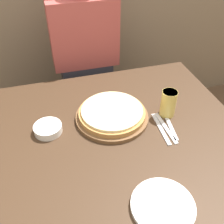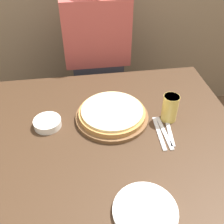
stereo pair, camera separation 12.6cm
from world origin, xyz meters
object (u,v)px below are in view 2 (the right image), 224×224
pizza_on_board (112,114)px  side_bowl (47,123)px  fork (159,133)px  dinner_plate (145,211)px  spoon (170,132)px  dinner_knife (164,132)px  beer_glass (170,107)px  diner_person (98,68)px

pizza_on_board → side_bowl: size_ratio=2.73×
pizza_on_board → fork: size_ratio=1.63×
pizza_on_board → side_bowl: (-0.31, -0.01, -0.01)m
dinner_plate → side_bowl: bearing=125.1°
dinner_plate → spoon: size_ratio=1.23×
dinner_knife → fork: bearing=-180.0°
beer_glass → dinner_plate: 0.52m
fork → spoon: same height
beer_glass → diner_person: bearing=112.7°
beer_glass → dinner_plate: size_ratio=0.60×
dinner_knife → spoon: size_ratio=1.17×
dinner_plate → fork: dinner_plate is taller
dinner_plate → dinner_knife: 0.41m
diner_person → pizza_on_board: bearing=-89.3°
beer_glass → fork: size_ratio=0.63×
dinner_plate → spoon: (0.21, 0.37, -0.01)m
spoon → diner_person: 0.81m
pizza_on_board → side_bowl: pizza_on_board is taller
pizza_on_board → diner_person: (-0.01, 0.63, -0.10)m
side_bowl → dinner_knife: size_ratio=0.60×
pizza_on_board → dinner_knife: bearing=-31.4°
fork → diner_person: diner_person is taller
dinner_plate → fork: (0.16, 0.37, -0.01)m
pizza_on_board → fork: (0.20, -0.14, -0.02)m
dinner_plate → diner_person: (-0.05, 1.13, -0.08)m
dinner_plate → beer_glass: bearing=63.5°
fork → diner_person: (-0.21, 0.76, -0.08)m
dinner_plate → side_bowl: (-0.35, 0.50, 0.01)m
beer_glass → diner_person: 0.74m
dinner_plate → dinner_knife: bearing=63.6°
pizza_on_board → dinner_plate: 0.51m
fork → dinner_knife: size_ratio=1.00×
pizza_on_board → beer_glass: (0.27, -0.04, 0.05)m
beer_glass → side_bowl: 0.59m
beer_glass → dinner_plate: bearing=-116.5°
beer_glass → fork: beer_glass is taller
fork → dinner_knife: same height
pizza_on_board → side_bowl: 0.31m
pizza_on_board → beer_glass: beer_glass is taller
spoon → diner_person: (-0.26, 0.76, -0.08)m
beer_glass → dinner_knife: 0.13m
fork → dinner_knife: bearing=0.0°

